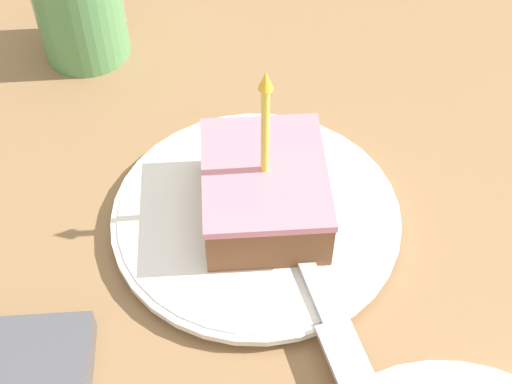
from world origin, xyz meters
name	(u,v)px	position (x,y,z in m)	size (l,w,h in m)	color
ground_plane	(284,253)	(0.00, 0.00, -0.02)	(2.40, 2.40, 0.04)	olive
plate	(256,217)	(0.02, -0.01, 0.01)	(0.22, 0.22, 0.01)	white
cake_slice	(264,190)	(0.01, -0.02, 0.04)	(0.09, 0.11, 0.13)	brown
fork	(315,285)	(-0.02, 0.05, 0.02)	(0.06, 0.18, 0.00)	#B2B2B7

